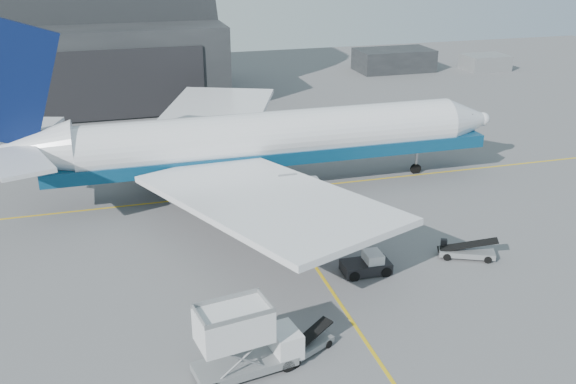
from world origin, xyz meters
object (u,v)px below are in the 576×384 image
object	(u,v)px
pushback_tug	(367,265)
belt_loader_b	(466,251)
catering_truck	(243,340)
belt_loader_a	(305,346)
airliner	(253,141)

from	to	relation	value
pushback_tug	belt_loader_b	bearing A→B (deg)	1.90
catering_truck	pushback_tug	bearing A→B (deg)	28.56
catering_truck	belt_loader_b	distance (m)	22.34
catering_truck	belt_loader_a	bearing A→B (deg)	1.05
catering_truck	belt_loader_b	size ratio (longest dim) A/B	1.45
catering_truck	pushback_tug	size ratio (longest dim) A/B	1.81
pushback_tug	belt_loader_a	bearing A→B (deg)	-131.00
belt_loader_a	belt_loader_b	distance (m)	18.32
airliner	belt_loader_a	size ratio (longest dim) A/B	12.97
belt_loader_a	catering_truck	bearing A→B (deg)	162.61
belt_loader_b	catering_truck	bearing A→B (deg)	-131.26
airliner	belt_loader_b	bearing A→B (deg)	-55.24
pushback_tug	belt_loader_a	xyz separation A→B (m)	(-7.65, -8.40, -0.15)
pushback_tug	belt_loader_b	world-z (taller)	belt_loader_b
pushback_tug	belt_loader_a	distance (m)	11.36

